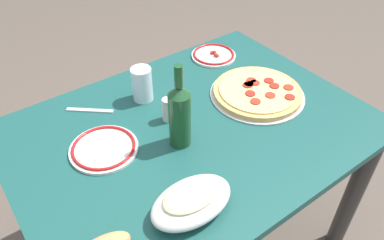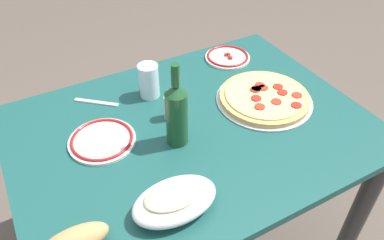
{
  "view_description": "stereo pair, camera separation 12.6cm",
  "coord_description": "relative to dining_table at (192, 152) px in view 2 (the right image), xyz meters",
  "views": [
    {
      "loc": [
        -0.57,
        -0.78,
        1.56
      ],
      "look_at": [
        0.0,
        0.0,
        0.74
      ],
      "focal_mm": 35.11,
      "sensor_mm": 36.0,
      "label": 1
    },
    {
      "loc": [
        -0.46,
        -0.85,
        1.56
      ],
      "look_at": [
        0.0,
        0.0,
        0.74
      ],
      "focal_mm": 35.11,
      "sensor_mm": 36.0,
      "label": 2
    }
  ],
  "objects": [
    {
      "name": "fork_right",
      "position": [
        -0.24,
        0.29,
        0.12
      ],
      "size": [
        0.14,
        0.12,
        0.0
      ],
      "primitive_type": "cube",
      "rotation": [
        0.0,
        0.0,
        2.43
      ],
      "color": "#B7B7BC",
      "rests_on": "dining_table"
    },
    {
      "name": "dining_table",
      "position": [
        0.0,
        0.0,
        0.0
      ],
      "size": [
        1.2,
        0.89,
        0.71
      ],
      "color": "#194C47",
      "rests_on": "ground"
    },
    {
      "name": "water_glass",
      "position": [
        -0.05,
        0.24,
        0.19
      ],
      "size": [
        0.08,
        0.08,
        0.13
      ],
      "primitive_type": "cylinder",
      "color": "silver",
      "rests_on": "dining_table"
    },
    {
      "name": "wine_bottle",
      "position": [
        -0.08,
        -0.04,
        0.24
      ],
      "size": [
        0.07,
        0.07,
        0.29
      ],
      "color": "#194723",
      "rests_on": "dining_table"
    },
    {
      "name": "spice_shaker",
      "position": [
        -0.04,
        0.08,
        0.16
      ],
      "size": [
        0.04,
        0.04,
        0.09
      ],
      "color": "silver",
      "rests_on": "dining_table"
    },
    {
      "name": "side_plate_far",
      "position": [
        0.35,
        0.32,
        0.13
      ],
      "size": [
        0.19,
        0.19,
        0.02
      ],
      "color": "white",
      "rests_on": "dining_table"
    },
    {
      "name": "baked_pasta_dish",
      "position": [
        -0.2,
        -0.28,
        0.16
      ],
      "size": [
        0.24,
        0.15,
        0.08
      ],
      "color": "white",
      "rests_on": "dining_table"
    },
    {
      "name": "side_plate_near",
      "position": [
        -0.29,
        0.07,
        0.13
      ],
      "size": [
        0.22,
        0.22,
        0.02
      ],
      "color": "white",
      "rests_on": "dining_table"
    },
    {
      "name": "pepperoni_pizza",
      "position": [
        0.31,
        0.0,
        0.13
      ],
      "size": [
        0.36,
        0.36,
        0.03
      ],
      "color": "#B7B7BC",
      "rests_on": "dining_table"
    }
  ]
}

